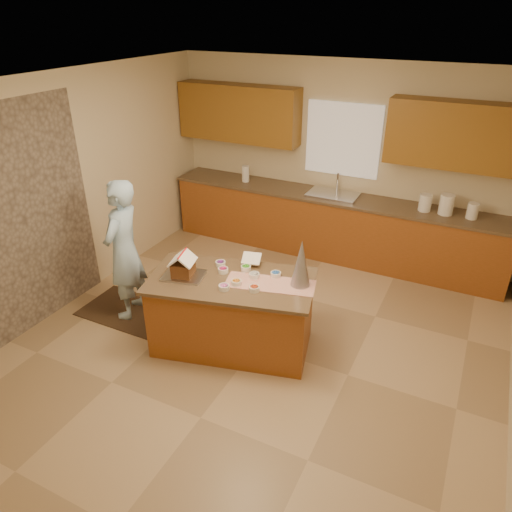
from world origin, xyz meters
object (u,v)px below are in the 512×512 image
at_px(tinsel_tree, 301,263).
at_px(gingerbread_house, 183,267).
at_px(boy, 124,250).
at_px(island_base, 232,314).

bearing_deg(tinsel_tree, gingerbread_house, -161.80).
height_order(tinsel_tree, boy, boy).
distance_m(tinsel_tree, boy, 2.08).
height_order(boy, gingerbread_house, boy).
bearing_deg(gingerbread_house, boy, 169.76).
distance_m(island_base, boy, 1.46).
relative_size(tinsel_tree, boy, 0.30).
bearing_deg(boy, gingerbread_house, 68.95).
distance_m(boy, gingerbread_house, 0.94).
bearing_deg(tinsel_tree, boy, -174.24).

